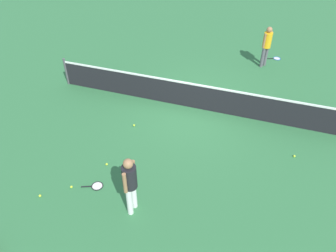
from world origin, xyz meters
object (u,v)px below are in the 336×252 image
player_near_side (130,182)px  tennis_ball_near_player (134,125)px  player_far_side (267,43)px  tennis_racket_far_player (276,58)px  tennis_ball_midcourt (107,164)px  tennis_ball_baseline (40,196)px  tennis_ball_stray_left (71,187)px  tennis_ball_by_net (294,156)px  tennis_racket_near_player (96,186)px

player_near_side → tennis_ball_near_player: player_near_side is taller
player_far_side → tennis_ball_near_player: size_ratio=25.76×
tennis_racket_far_player → tennis_ball_midcourt: tennis_ball_midcourt is taller
tennis_ball_midcourt → tennis_racket_far_player: bearing=63.9°
tennis_ball_baseline → tennis_racket_far_player: bearing=62.4°
tennis_ball_stray_left → tennis_ball_by_net: bearing=29.4°
tennis_ball_by_net → tennis_ball_stray_left: (-5.52, -3.11, 0.00)m
tennis_racket_near_player → tennis_ball_stray_left: 0.65m
player_near_side → tennis_ball_midcourt: player_near_side is taller
tennis_racket_near_player → tennis_racket_far_player: size_ratio=1.00×
tennis_ball_baseline → tennis_ball_stray_left: same height
tennis_racket_far_player → tennis_ball_midcourt: (-4.05, -8.28, 0.02)m
player_far_side → tennis_ball_midcourt: bearing=-115.5°
player_far_side → tennis_ball_stray_left: size_ratio=25.76×
player_far_side → tennis_racket_near_player: size_ratio=2.82×
tennis_racket_near_player → tennis_ball_baseline: size_ratio=9.13×
tennis_racket_near_player → tennis_ball_stray_left: tennis_ball_stray_left is taller
player_near_side → tennis_racket_far_player: player_near_side is taller
tennis_ball_by_net → tennis_ball_baseline: bearing=-149.4°
tennis_racket_near_player → tennis_ball_by_net: tennis_ball_by_net is taller
player_near_side → tennis_ball_stray_left: bearing=176.3°
player_far_side → tennis_racket_far_player: (0.51, 0.86, -1.00)m
tennis_ball_baseline → tennis_racket_near_player: bearing=32.8°
tennis_ball_baseline → tennis_ball_stray_left: size_ratio=1.00×
player_far_side → tennis_racket_near_player: 8.97m
player_far_side → tennis_ball_stray_left: 9.44m
player_far_side → tennis_ball_midcourt: size_ratio=25.76×
tennis_ball_midcourt → tennis_ball_stray_left: 1.16m
tennis_racket_near_player → tennis_ball_stray_left: size_ratio=9.13×
tennis_racket_near_player → tennis_ball_midcourt: size_ratio=9.13×
tennis_racket_near_player → tennis_ball_baseline: tennis_ball_baseline is taller
player_far_side → tennis_ball_by_net: 5.65m
tennis_racket_far_player → tennis_ball_baseline: 11.12m
player_near_side → tennis_ball_stray_left: 2.06m
tennis_ball_midcourt → tennis_ball_near_player: bearing=89.2°
player_near_side → tennis_racket_near_player: (-1.22, 0.37, -1.00)m
tennis_racket_near_player → tennis_ball_near_player: (-0.07, 2.69, 0.02)m
tennis_ball_near_player → tennis_ball_baseline: same height
tennis_ball_near_player → tennis_ball_by_net: bearing=1.9°
tennis_ball_midcourt → tennis_ball_baseline: same height
player_far_side → tennis_ball_baseline: bearing=-117.3°
tennis_racket_far_player → player_far_side: bearing=-120.7°
player_far_side → tennis_racket_near_player: player_far_side is taller
tennis_ball_near_player → tennis_ball_baseline: (-1.13, -3.46, 0.00)m
player_near_side → player_far_side: (2.23, 8.59, 0.00)m
tennis_ball_near_player → tennis_ball_midcourt: 1.89m
player_far_side → tennis_ball_baseline: size_ratio=25.76×
tennis_ball_midcourt → player_near_side: bearing=-41.7°
tennis_racket_near_player → tennis_ball_by_net: size_ratio=9.13×
tennis_racket_near_player → tennis_racket_far_player: (3.96, 9.08, 0.00)m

